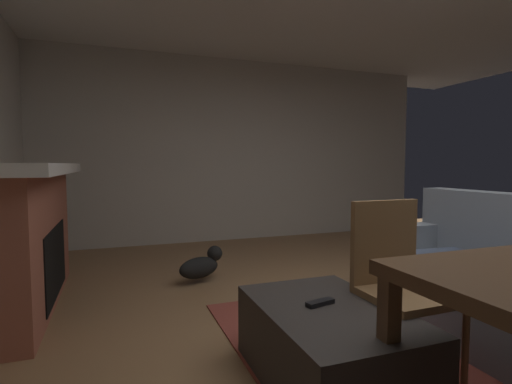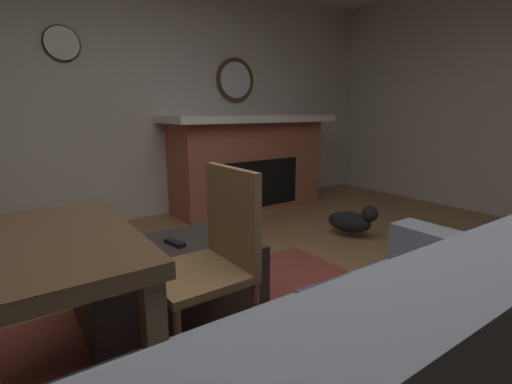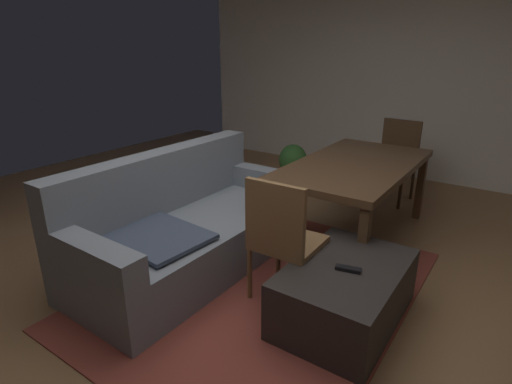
{
  "view_description": "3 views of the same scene",
  "coord_description": "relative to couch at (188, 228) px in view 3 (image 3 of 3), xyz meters",
  "views": [
    {
      "loc": [
        1.89,
        -1.77,
        1.14
      ],
      "look_at": [
        -0.26,
        -0.98,
        0.97
      ],
      "focal_mm": 27.17,
      "sensor_mm": 36.0,
      "label": 1
    },
    {
      "loc": [
        0.96,
        1.18,
        1.19
      ],
      "look_at": [
        -0.32,
        -0.62,
        0.7
      ],
      "focal_mm": 25.47,
      "sensor_mm": 36.0,
      "label": 2
    },
    {
      "loc": [
        -2.0,
        -1.57,
        1.75
      ],
      "look_at": [
        -0.47,
        -0.51,
        1.07
      ],
      "focal_mm": 28.5,
      "sensor_mm": 36.0,
      "label": 3
    }
  ],
  "objects": [
    {
      "name": "couch",
      "position": [
        0.0,
        0.0,
        0.0
      ],
      "size": [
        2.07,
        0.95,
        0.93
      ],
      "color": "slate",
      "rests_on": "ground"
    },
    {
      "name": "wall_right_window_side",
      "position": [
        3.56,
        -0.62,
        1.02
      ],
      "size": [
        0.12,
        6.19,
        2.69
      ],
      "primitive_type": "cube",
      "color": "white",
      "rests_on": "ground"
    },
    {
      "name": "area_rug",
      "position": [
        0.03,
        -0.72,
        -0.31
      ],
      "size": [
        2.6,
        2.0,
        0.01
      ],
      "primitive_type": "cube",
      "color": "brown",
      "rests_on": "ground"
    },
    {
      "name": "dining_chair_west",
      "position": [
        -0.02,
        -0.92,
        0.2
      ],
      "size": [
        0.45,
        0.45,
        0.93
      ],
      "color": "brown",
      "rests_on": "ground"
    },
    {
      "name": "tv_remote",
      "position": [
        -0.02,
        -1.4,
        0.1
      ],
      "size": [
        0.08,
        0.17,
        0.02
      ],
      "primitive_type": "cube",
      "rotation": [
        0.0,
        0.0,
        0.21
      ],
      "color": "black",
      "rests_on": "ottoman_coffee_table"
    },
    {
      "name": "dining_chair_east",
      "position": [
        2.54,
        -0.93,
        0.2
      ],
      "size": [
        0.47,
        0.47,
        0.93
      ],
      "color": "#513823",
      "rests_on": "ground"
    },
    {
      "name": "floor",
      "position": [
        -0.18,
        -0.62,
        -0.32
      ],
      "size": [
        8.97,
        8.97,
        0.0
      ],
      "primitive_type": "plane",
      "color": "olive"
    },
    {
      "name": "potted_plant",
      "position": [
        2.38,
        0.36,
        -0.04
      ],
      "size": [
        0.37,
        0.37,
        0.51
      ],
      "color": "beige",
      "rests_on": "ground"
    },
    {
      "name": "dining_table",
      "position": [
        1.26,
        -0.92,
        0.35
      ],
      "size": [
        1.77,
        0.95,
        0.74
      ],
      "color": "#513823",
      "rests_on": "ground"
    },
    {
      "name": "ottoman_coffee_table",
      "position": [
        0.03,
        -1.38,
        -0.12
      ],
      "size": [
        0.99,
        0.66,
        0.41
      ],
      "primitive_type": "cube",
      "color": "#2D2826",
      "rests_on": "ground"
    }
  ]
}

